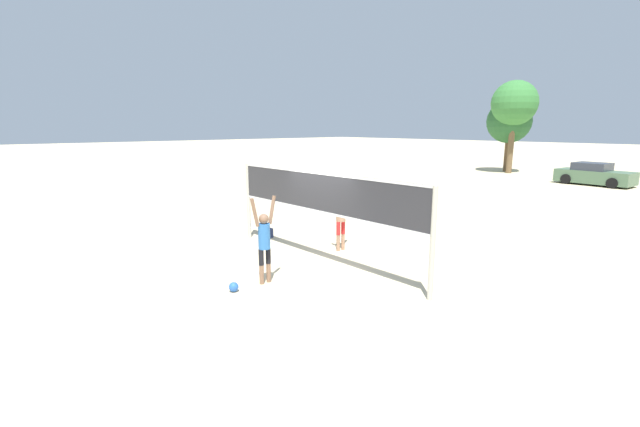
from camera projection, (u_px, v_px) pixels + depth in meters
The scene contains 9 objects.
ground_plane at pixel (320, 262), 11.78m from camera, with size 200.00×200.00×0.00m, color beige.
volleyball_net at pixel (320, 199), 11.43m from camera, with size 7.18×0.11×2.47m.
player_spiker at pixel (264, 239), 9.98m from camera, with size 0.28×0.70×2.08m.
player_blocker at pixel (341, 212), 12.65m from camera, with size 0.28×0.71×2.21m.
volleyball at pixel (234, 287), 9.63m from camera, with size 0.22×0.22×0.22m.
gear_bag at pixel (266, 232), 14.43m from camera, with size 0.50×0.25×0.31m.
parked_car_near at pixel (594, 175), 27.13m from camera, with size 4.41×2.23×1.41m.
tree_left_cluster at pixel (509, 122), 34.65m from camera, with size 3.49×3.49×5.81m.
tree_right_cluster at pixel (514, 104), 33.10m from camera, with size 3.47×3.47×7.17m.
Camera 1 is at (8.39, -7.53, 3.66)m, focal length 24.00 mm.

